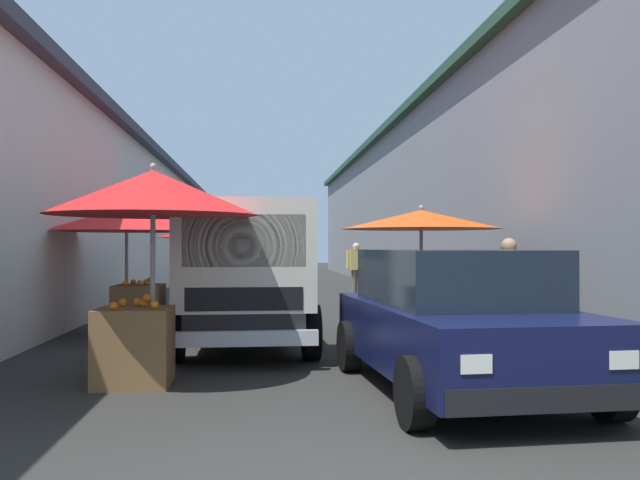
{
  "coord_description": "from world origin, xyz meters",
  "views": [
    {
      "loc": [
        -3.64,
        0.51,
        1.49
      ],
      "look_at": [
        10.09,
        -0.68,
        1.61
      ],
      "focal_mm": 38.72,
      "sensor_mm": 36.0,
      "label": 1
    }
  ],
  "objects_px": {
    "fruit_stall_mid_lane": "(420,241)",
    "fruit_stall_far_right": "(221,239)",
    "hatchback_car": "(457,319)",
    "vendor_by_crates": "(356,265)",
    "plastic_stool": "(186,297)",
    "fruit_stall_near_right": "(128,233)",
    "fruit_stall_near_left": "(150,216)",
    "delivery_truck": "(244,278)",
    "vendor_in_shade": "(509,287)"
  },
  "relations": [
    {
      "from": "fruit_stall_mid_lane",
      "to": "fruit_stall_far_right",
      "type": "distance_m",
      "value": 5.4
    },
    {
      "from": "hatchback_car",
      "to": "vendor_by_crates",
      "type": "xyz_separation_m",
      "value": [
        13.52,
        -0.85,
        0.18
      ]
    },
    {
      "from": "hatchback_car",
      "to": "plastic_stool",
      "type": "height_order",
      "value": "hatchback_car"
    },
    {
      "from": "fruit_stall_near_right",
      "to": "hatchback_car",
      "type": "xyz_separation_m",
      "value": [
        -5.05,
        -4.24,
        -0.98
      ]
    },
    {
      "from": "fruit_stall_far_right",
      "to": "hatchback_car",
      "type": "height_order",
      "value": "fruit_stall_far_right"
    },
    {
      "from": "fruit_stall_near_left",
      "to": "plastic_stool",
      "type": "relative_size",
      "value": 5.53
    },
    {
      "from": "delivery_truck",
      "to": "plastic_stool",
      "type": "relative_size",
      "value": 11.41
    },
    {
      "from": "fruit_stall_far_right",
      "to": "fruit_stall_near_right",
      "type": "distance_m",
      "value": 3.31
    },
    {
      "from": "delivery_truck",
      "to": "fruit_stall_near_right",
      "type": "bearing_deg",
      "value": 41.34
    },
    {
      "from": "fruit_stall_mid_lane",
      "to": "delivery_truck",
      "type": "distance_m",
      "value": 2.98
    },
    {
      "from": "plastic_stool",
      "to": "fruit_stall_mid_lane",
      "type": "bearing_deg",
      "value": -141.85
    },
    {
      "from": "fruit_stall_far_right",
      "to": "plastic_stool",
      "type": "xyz_separation_m",
      "value": [
        1.15,
        0.87,
        -1.31
      ]
    },
    {
      "from": "fruit_stall_near_left",
      "to": "vendor_in_shade",
      "type": "distance_m",
      "value": 4.97
    },
    {
      "from": "fruit_stall_near_left",
      "to": "vendor_by_crates",
      "type": "distance_m",
      "value": 13.42
    },
    {
      "from": "fruit_stall_near_left",
      "to": "delivery_truck",
      "type": "xyz_separation_m",
      "value": [
        2.0,
        -0.98,
        -0.78
      ]
    },
    {
      "from": "fruit_stall_far_right",
      "to": "hatchback_car",
      "type": "distance_m",
      "value": 8.58
    },
    {
      "from": "fruit_stall_near_right",
      "to": "hatchback_car",
      "type": "distance_m",
      "value": 6.67
    },
    {
      "from": "fruit_stall_near_left",
      "to": "vendor_in_shade",
      "type": "height_order",
      "value": "fruit_stall_near_left"
    },
    {
      "from": "fruit_stall_mid_lane",
      "to": "vendor_by_crates",
      "type": "relative_size",
      "value": 1.59
    },
    {
      "from": "fruit_stall_near_right",
      "to": "vendor_by_crates",
      "type": "distance_m",
      "value": 9.92
    },
    {
      "from": "fruit_stall_near_left",
      "to": "delivery_truck",
      "type": "bearing_deg",
      "value": -26.12
    },
    {
      "from": "vendor_by_crates",
      "to": "vendor_in_shade",
      "type": "distance_m",
      "value": 11.19
    },
    {
      "from": "fruit_stall_mid_lane",
      "to": "fruit_stall_near_left",
      "type": "relative_size",
      "value": 1.05
    },
    {
      "from": "hatchback_car",
      "to": "delivery_truck",
      "type": "distance_m",
      "value": 3.56
    },
    {
      "from": "delivery_truck",
      "to": "plastic_stool",
      "type": "distance_m",
      "value": 6.64
    },
    {
      "from": "delivery_truck",
      "to": "vendor_in_shade",
      "type": "relative_size",
      "value": 3.1
    },
    {
      "from": "fruit_stall_far_right",
      "to": "fruit_stall_near_left",
      "type": "relative_size",
      "value": 1.14
    },
    {
      "from": "fruit_stall_far_right",
      "to": "vendor_in_shade",
      "type": "height_order",
      "value": "fruit_stall_far_right"
    },
    {
      "from": "vendor_by_crates",
      "to": "fruit_stall_near_right",
      "type": "bearing_deg",
      "value": 148.97
    },
    {
      "from": "fruit_stall_near_right",
      "to": "plastic_stool",
      "type": "xyz_separation_m",
      "value": [
        4.15,
        -0.53,
        -1.39
      ]
    },
    {
      "from": "fruit_stall_far_right",
      "to": "fruit_stall_near_right",
      "type": "xyz_separation_m",
      "value": [
        -3.0,
        1.4,
        0.08
      ]
    },
    {
      "from": "vendor_in_shade",
      "to": "plastic_stool",
      "type": "bearing_deg",
      "value": 36.87
    },
    {
      "from": "hatchback_car",
      "to": "vendor_by_crates",
      "type": "distance_m",
      "value": 13.55
    },
    {
      "from": "fruit_stall_mid_lane",
      "to": "fruit_stall_far_right",
      "type": "relative_size",
      "value": 0.93
    },
    {
      "from": "vendor_in_shade",
      "to": "plastic_stool",
      "type": "xyz_separation_m",
      "value": [
        6.85,
        5.14,
        -0.59
      ]
    },
    {
      "from": "fruit_stall_far_right",
      "to": "vendor_by_crates",
      "type": "distance_m",
      "value": 6.65
    },
    {
      "from": "hatchback_car",
      "to": "vendor_in_shade",
      "type": "height_order",
      "value": "vendor_in_shade"
    },
    {
      "from": "fruit_stall_near_right",
      "to": "delivery_truck",
      "type": "xyz_separation_m",
      "value": [
        -2.29,
        -2.01,
        -0.68
      ]
    },
    {
      "from": "fruit_stall_far_right",
      "to": "vendor_by_crates",
      "type": "xyz_separation_m",
      "value": [
        5.48,
        -3.7,
        -0.72
      ]
    },
    {
      "from": "fruit_stall_far_right",
      "to": "delivery_truck",
      "type": "xyz_separation_m",
      "value": [
        -5.28,
        -0.62,
        -0.6
      ]
    },
    {
      "from": "vendor_by_crates",
      "to": "vendor_in_shade",
      "type": "relative_size",
      "value": 0.99
    },
    {
      "from": "fruit_stall_near_right",
      "to": "vendor_in_shade",
      "type": "distance_m",
      "value": 6.33
    },
    {
      "from": "fruit_stall_near_left",
      "to": "plastic_stool",
      "type": "xyz_separation_m",
      "value": [
        8.43,
        0.51,
        -1.49
      ]
    },
    {
      "from": "fruit_stall_mid_lane",
      "to": "hatchback_car",
      "type": "distance_m",
      "value": 3.94
    },
    {
      "from": "fruit_stall_far_right",
      "to": "delivery_truck",
      "type": "distance_m",
      "value": 5.35
    },
    {
      "from": "fruit_stall_near_right",
      "to": "fruit_stall_near_left",
      "type": "bearing_deg",
      "value": -166.43
    },
    {
      "from": "hatchback_car",
      "to": "plastic_stool",
      "type": "relative_size",
      "value": 9.24
    },
    {
      "from": "delivery_truck",
      "to": "vendor_in_shade",
      "type": "height_order",
      "value": "delivery_truck"
    },
    {
      "from": "fruit_stall_near_right",
      "to": "plastic_stool",
      "type": "relative_size",
      "value": 6.24
    },
    {
      "from": "delivery_truck",
      "to": "plastic_stool",
      "type": "height_order",
      "value": "delivery_truck"
    }
  ]
}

